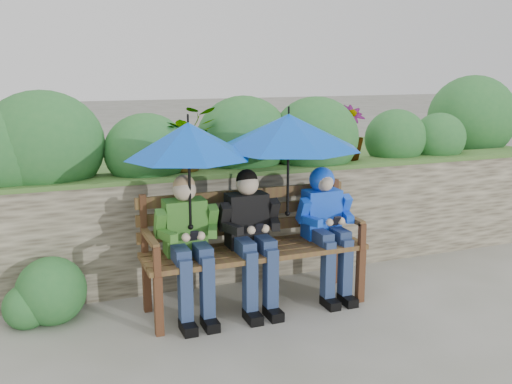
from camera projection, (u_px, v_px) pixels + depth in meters
name	position (u px, v px, depth m)	size (l,w,h in m)	color
ground	(260.00, 305.00, 4.78)	(60.00, 60.00, 0.00)	slate
garden_backdrop	(201.00, 191.00, 6.05)	(8.00, 2.87, 1.90)	brown
park_bench	(252.00, 240.00, 4.72)	(1.84, 0.54, 0.97)	#4A2B19
boy_left	(188.00, 239.00, 4.42)	(0.49, 0.56, 1.14)	#2A6718
boy_middle	(251.00, 232.00, 4.60)	(0.49, 0.57, 1.15)	black
boy_right	(326.00, 220.00, 4.86)	(0.47, 0.57, 1.12)	blue
umbrella_left	(188.00, 140.00, 4.27)	(0.98, 0.98, 0.89)	#0444C0
umbrella_right	(289.00, 131.00, 4.59)	(1.20, 1.20, 0.91)	#0444C0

